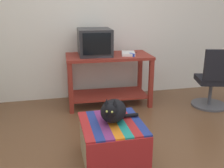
% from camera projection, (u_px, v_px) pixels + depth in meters
% --- Properties ---
extents(ground_plane, '(14.00, 14.00, 0.00)m').
position_uv_depth(ground_plane, '(127.00, 164.00, 2.50)').
color(ground_plane, brown).
extents(back_wall, '(8.00, 0.10, 2.60)m').
position_uv_depth(back_wall, '(92.00, 16.00, 4.02)').
color(back_wall, silver).
rests_on(back_wall, ground_plane).
extents(desk, '(1.26, 0.69, 0.76)m').
position_uv_depth(desk, '(108.00, 71.00, 3.87)').
color(desk, maroon).
rests_on(desk, ground_plane).
extents(tv_monitor, '(0.49, 0.53, 0.38)m').
position_uv_depth(tv_monitor, '(95.00, 42.00, 3.74)').
color(tv_monitor, '#28282B').
rests_on(tv_monitor, desk).
extents(keyboard, '(0.42, 0.20, 0.02)m').
position_uv_depth(keyboard, '(97.00, 56.00, 3.63)').
color(keyboard, '#333338').
rests_on(keyboard, desk).
extents(book, '(0.25, 0.33, 0.04)m').
position_uv_depth(book, '(128.00, 54.00, 3.80)').
color(book, white).
rests_on(book, desk).
extents(ottoman_with_blanket, '(0.58, 0.64, 0.41)m').
position_uv_depth(ottoman_with_blanket, '(112.00, 142.00, 2.49)').
color(ottoman_with_blanket, tan).
rests_on(ottoman_with_blanket, ground_plane).
extents(cat, '(0.44, 0.40, 0.27)m').
position_uv_depth(cat, '(113.00, 111.00, 2.42)').
color(cat, black).
rests_on(cat, ottoman_with_blanket).
extents(office_chair, '(0.52, 0.52, 0.89)m').
position_uv_depth(office_chair, '(213.00, 82.00, 3.76)').
color(office_chair, '#4C4C51').
rests_on(office_chair, ground_plane).
extents(stapler, '(0.07, 0.12, 0.04)m').
position_uv_depth(stapler, '(132.00, 55.00, 3.70)').
color(stapler, '#2342B7').
rests_on(stapler, desk).
extents(pen, '(0.10, 0.11, 0.01)m').
position_uv_depth(pen, '(135.00, 53.00, 3.90)').
color(pen, black).
rests_on(pen, desk).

